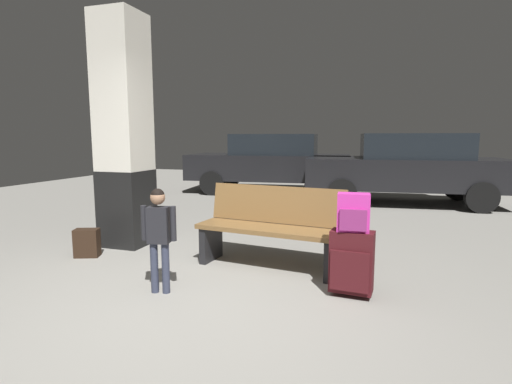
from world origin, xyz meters
name	(u,v)px	position (x,y,z in m)	size (l,w,h in m)	color
ground_plane	(292,222)	(0.00, 4.00, -0.05)	(18.00, 18.00, 0.10)	gray
structural_pillar	(124,133)	(-1.76, 1.73, 1.49)	(0.57, 0.57, 3.00)	black
bench	(270,228)	(0.32, 1.42, 0.44)	(1.65, 0.71, 0.89)	brown
suitcase	(352,262)	(1.25, 0.83, 0.32)	(0.39, 0.26, 0.60)	#471419
backpack_bright	(353,213)	(1.25, 0.83, 0.77)	(0.29, 0.21, 0.34)	#D833A5
child	(159,229)	(-0.44, 0.38, 0.60)	(0.33, 0.19, 0.98)	#33384C
backpack_dark_floor	(87,243)	(-1.88, 1.09, 0.17)	(0.32, 0.27, 0.34)	black
parked_car_far	(271,162)	(-1.31, 7.23, 0.81)	(4.25, 2.12, 1.51)	black
parked_car_near	(406,167)	(1.96, 6.37, 0.81)	(4.25, 2.11, 1.51)	black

